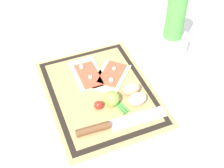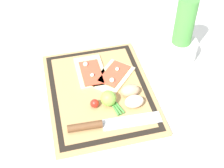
{
  "view_description": "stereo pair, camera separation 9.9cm",
  "coord_description": "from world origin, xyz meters",
  "px_view_note": "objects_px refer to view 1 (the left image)",
  "views": [
    {
      "loc": [
        0.65,
        -0.22,
        0.74
      ],
      "look_at": [
        0.0,
        0.04,
        0.03
      ],
      "focal_mm": 50.0,
      "sensor_mm": 36.0,
      "label": 1
    },
    {
      "loc": [
        0.68,
        -0.12,
        0.74
      ],
      "look_at": [
        0.0,
        0.04,
        0.03
      ],
      "focal_mm": 50.0,
      "sensor_mm": 36.0,
      "label": 2
    }
  ],
  "objects_px": {
    "lime": "(112,99)",
    "herb_pot": "(173,34)",
    "egg_pink": "(137,99)",
    "pizza_slice_far": "(111,76)",
    "cherry_tomato_red": "(98,105)",
    "knife": "(107,126)",
    "egg_brown": "(131,89)",
    "pizza_slice_near": "(88,74)",
    "sauce_jar": "(209,77)"
  },
  "relations": [
    {
      "from": "egg_brown",
      "to": "sauce_jar",
      "type": "height_order",
      "value": "sauce_jar"
    },
    {
      "from": "knife",
      "to": "cherry_tomato_red",
      "type": "xyz_separation_m",
      "value": [
        -0.08,
        0.0,
        0.01
      ]
    },
    {
      "from": "pizza_slice_far",
      "to": "cherry_tomato_red",
      "type": "relative_size",
      "value": 6.41
    },
    {
      "from": "sauce_jar",
      "to": "cherry_tomato_red",
      "type": "bearing_deg",
      "value": -94.92
    },
    {
      "from": "knife",
      "to": "sauce_jar",
      "type": "distance_m",
      "value": 0.38
    },
    {
      "from": "knife",
      "to": "lime",
      "type": "distance_m",
      "value": 0.09
    },
    {
      "from": "pizza_slice_far",
      "to": "cherry_tomato_red",
      "type": "distance_m",
      "value": 0.14
    },
    {
      "from": "egg_brown",
      "to": "herb_pot",
      "type": "height_order",
      "value": "herb_pot"
    },
    {
      "from": "pizza_slice_near",
      "to": "pizza_slice_far",
      "type": "xyz_separation_m",
      "value": [
        0.04,
        0.07,
        0.0
      ]
    },
    {
      "from": "egg_pink",
      "to": "lime",
      "type": "height_order",
      "value": "lime"
    },
    {
      "from": "cherry_tomato_red",
      "to": "herb_pot",
      "type": "distance_m",
      "value": 0.38
    },
    {
      "from": "pizza_slice_near",
      "to": "cherry_tomato_red",
      "type": "distance_m",
      "value": 0.15
    },
    {
      "from": "pizza_slice_far",
      "to": "lime",
      "type": "distance_m",
      "value": 0.12
    },
    {
      "from": "egg_pink",
      "to": "egg_brown",
      "type": "bearing_deg",
      "value": 179.59
    },
    {
      "from": "egg_pink",
      "to": "pizza_slice_far",
      "type": "bearing_deg",
      "value": -167.17
    },
    {
      "from": "pizza_slice_far",
      "to": "herb_pot",
      "type": "xyz_separation_m",
      "value": [
        -0.06,
        0.26,
        0.06
      ]
    },
    {
      "from": "lime",
      "to": "knife",
      "type": "bearing_deg",
      "value": -29.9
    },
    {
      "from": "knife",
      "to": "egg_brown",
      "type": "xyz_separation_m",
      "value": [
        -0.1,
        0.12,
        0.01
      ]
    },
    {
      "from": "cherry_tomato_red",
      "to": "sauce_jar",
      "type": "xyz_separation_m",
      "value": [
        0.03,
        0.37,
        0.01
      ]
    },
    {
      "from": "egg_pink",
      "to": "lime",
      "type": "distance_m",
      "value": 0.08
    },
    {
      "from": "pizza_slice_far",
      "to": "pizza_slice_near",
      "type": "bearing_deg",
      "value": -119.84
    },
    {
      "from": "pizza_slice_far",
      "to": "lime",
      "type": "relative_size",
      "value": 3.52
    },
    {
      "from": "cherry_tomato_red",
      "to": "sauce_jar",
      "type": "distance_m",
      "value": 0.37
    },
    {
      "from": "pizza_slice_near",
      "to": "egg_brown",
      "type": "height_order",
      "value": "egg_brown"
    },
    {
      "from": "knife",
      "to": "egg_pink",
      "type": "distance_m",
      "value": 0.13
    },
    {
      "from": "knife",
      "to": "cherry_tomato_red",
      "type": "bearing_deg",
      "value": 178.76
    },
    {
      "from": "sauce_jar",
      "to": "knife",
      "type": "bearing_deg",
      "value": -83.02
    },
    {
      "from": "herb_pot",
      "to": "pizza_slice_near",
      "type": "bearing_deg",
      "value": -86.99
    },
    {
      "from": "cherry_tomato_red",
      "to": "sauce_jar",
      "type": "bearing_deg",
      "value": 85.08
    },
    {
      "from": "knife",
      "to": "herb_pot",
      "type": "bearing_deg",
      "value": 125.5
    },
    {
      "from": "egg_pink",
      "to": "cherry_tomato_red",
      "type": "bearing_deg",
      "value": -102.59
    },
    {
      "from": "pizza_slice_near",
      "to": "lime",
      "type": "height_order",
      "value": "lime"
    },
    {
      "from": "lime",
      "to": "cherry_tomato_red",
      "type": "height_order",
      "value": "lime"
    },
    {
      "from": "pizza_slice_near",
      "to": "egg_brown",
      "type": "bearing_deg",
      "value": 37.67
    },
    {
      "from": "egg_pink",
      "to": "herb_pot",
      "type": "relative_size",
      "value": 0.24
    },
    {
      "from": "pizza_slice_far",
      "to": "sauce_jar",
      "type": "relative_size",
      "value": 1.86
    },
    {
      "from": "egg_brown",
      "to": "lime",
      "type": "distance_m",
      "value": 0.08
    },
    {
      "from": "pizza_slice_near",
      "to": "egg_pink",
      "type": "xyz_separation_m",
      "value": [
        0.18,
        0.1,
        0.01
      ]
    },
    {
      "from": "knife",
      "to": "egg_brown",
      "type": "bearing_deg",
      "value": 129.28
    },
    {
      "from": "lime",
      "to": "herb_pot",
      "type": "height_order",
      "value": "herb_pot"
    },
    {
      "from": "herb_pot",
      "to": "cherry_tomato_red",
      "type": "bearing_deg",
      "value": -63.9
    },
    {
      "from": "pizza_slice_near",
      "to": "egg_brown",
      "type": "distance_m",
      "value": 0.17
    },
    {
      "from": "egg_brown",
      "to": "sauce_jar",
      "type": "distance_m",
      "value": 0.26
    },
    {
      "from": "knife",
      "to": "sauce_jar",
      "type": "xyz_separation_m",
      "value": [
        -0.05,
        0.37,
        0.02
      ]
    },
    {
      "from": "herb_pot",
      "to": "sauce_jar",
      "type": "height_order",
      "value": "herb_pot"
    },
    {
      "from": "cherry_tomato_red",
      "to": "herb_pot",
      "type": "height_order",
      "value": "herb_pot"
    },
    {
      "from": "pizza_slice_far",
      "to": "cherry_tomato_red",
      "type": "bearing_deg",
      "value": -37.81
    },
    {
      "from": "pizza_slice_near",
      "to": "knife",
      "type": "height_order",
      "value": "pizza_slice_near"
    },
    {
      "from": "knife",
      "to": "herb_pot",
      "type": "height_order",
      "value": "herb_pot"
    },
    {
      "from": "egg_pink",
      "to": "pizza_slice_near",
      "type": "bearing_deg",
      "value": -150.31
    }
  ]
}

